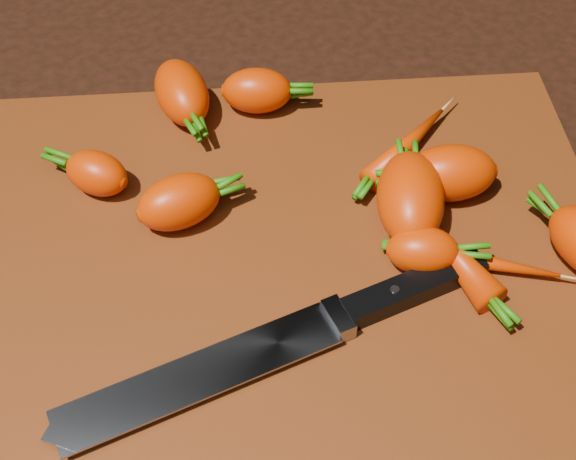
{
  "coord_description": "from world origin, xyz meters",
  "views": [
    {
      "loc": [
        -0.03,
        -0.38,
        0.49
      ],
      "look_at": [
        0.0,
        0.01,
        0.03
      ],
      "focal_mm": 50.0,
      "sensor_mm": 36.0,
      "label": 1
    }
  ],
  "objects": [
    {
      "name": "ground",
      "position": [
        0.0,
        0.0,
        -0.01
      ],
      "size": [
        2.0,
        2.0,
        0.01
      ],
      "primitive_type": "cube",
      "color": "black"
    },
    {
      "name": "carrot_8",
      "position": [
        0.14,
        -0.03,
        0.02
      ],
      "size": [
        0.11,
        0.05,
        0.02
      ],
      "primitive_type": "ellipsoid",
      "rotation": [
        0.0,
        0.0,
        -0.31
      ],
      "color": "#C82F00",
      "rests_on": "cutting_board"
    },
    {
      "name": "carrot_1",
      "position": [
        -0.15,
        0.08,
        0.03
      ],
      "size": [
        0.06,
        0.06,
        0.04
      ],
      "primitive_type": "ellipsoid",
      "rotation": [
        0.0,
        0.0,
        2.62
      ],
      "color": "#C82F00",
      "rests_on": "cutting_board"
    },
    {
      "name": "knife",
      "position": [
        -0.05,
        -0.1,
        0.02
      ],
      "size": [
        0.31,
        0.14,
        0.02
      ],
      "rotation": [
        0.0,
        0.0,
        0.37
      ],
      "color": "gray",
      "rests_on": "cutting_board"
    },
    {
      "name": "carrot_3",
      "position": [
        0.1,
        0.03,
        0.04
      ],
      "size": [
        0.06,
        0.09,
        0.05
      ],
      "primitive_type": "ellipsoid",
      "rotation": [
        0.0,
        0.0,
        1.44
      ],
      "color": "#C82F00",
      "rests_on": "cutting_board"
    },
    {
      "name": "carrot_2",
      "position": [
        -0.08,
        0.17,
        0.03
      ],
      "size": [
        0.06,
        0.09,
        0.04
      ],
      "primitive_type": "ellipsoid",
      "rotation": [
        0.0,
        0.0,
        -1.29
      ],
      "color": "#C82F00",
      "rests_on": "cutting_board"
    },
    {
      "name": "carrot_5",
      "position": [
        -0.01,
        0.17,
        0.03
      ],
      "size": [
        0.06,
        0.05,
        0.04
      ],
      "primitive_type": "ellipsoid",
      "rotation": [
        0.0,
        0.0,
        -0.09
      ],
      "color": "#C82F00",
      "rests_on": "cutting_board"
    },
    {
      "name": "carrot_4",
      "position": [
        0.13,
        0.05,
        0.03
      ],
      "size": [
        0.07,
        0.05,
        0.05
      ],
      "primitive_type": "ellipsoid",
      "rotation": [
        0.0,
        0.0,
        3.15
      ],
      "color": "#C82F00",
      "rests_on": "cutting_board"
    },
    {
      "name": "carrot_0",
      "position": [
        -0.08,
        0.04,
        0.03
      ],
      "size": [
        0.08,
        0.06,
        0.04
      ],
      "primitive_type": "ellipsoid",
      "rotation": [
        0.0,
        0.0,
        0.38
      ],
      "color": "#C82F00",
      "rests_on": "cutting_board"
    },
    {
      "name": "carrot_10",
      "position": [
        0.1,
        -0.02,
        0.03
      ],
      "size": [
        0.06,
        0.04,
        0.04
      ],
      "primitive_type": "ellipsoid",
      "rotation": [
        0.0,
        0.0,
        6.15
      ],
      "color": "#C82F00",
      "rests_on": "cutting_board"
    },
    {
      "name": "carrot_7",
      "position": [
        0.11,
        0.1,
        0.02
      ],
      "size": [
        0.09,
        0.1,
        0.02
      ],
      "primitive_type": "ellipsoid",
      "rotation": [
        0.0,
        0.0,
        0.83
      ],
      "color": "#C82F00",
      "rests_on": "cutting_board"
    },
    {
      "name": "cutting_board",
      "position": [
        0.0,
        0.0,
        0.01
      ],
      "size": [
        0.5,
        0.4,
        0.01
      ],
      "primitive_type": "cube",
      "color": "#6D2D0D",
      "rests_on": "ground"
    },
    {
      "name": "carrot_9",
      "position": [
        0.12,
        -0.02,
        0.03
      ],
      "size": [
        0.06,
        0.1,
        0.03
      ],
      "primitive_type": "ellipsoid",
      "rotation": [
        0.0,
        0.0,
        1.98
      ],
      "color": "#C82F00",
      "rests_on": "cutting_board"
    }
  ]
}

